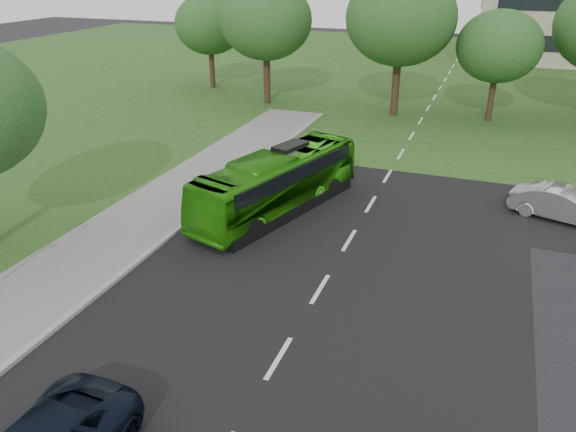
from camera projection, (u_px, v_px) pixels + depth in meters
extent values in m
plane|color=black|center=(301.00, 321.00, 18.04)|extent=(160.00, 160.00, 0.00)
cube|color=black|center=(406.00, 144.00, 35.06)|extent=(14.00, 120.00, 0.01)
cube|color=black|center=(387.00, 176.00, 29.95)|extent=(80.00, 12.00, 0.01)
cube|color=silver|center=(391.00, 170.00, 30.80)|extent=(0.15, 90.00, 0.01)
cube|color=gray|center=(9.00, 364.00, 16.00)|extent=(0.25, 60.00, 0.15)
cube|color=#294A18|center=(448.00, 74.00, 56.33)|extent=(120.00, 60.00, 0.01)
cylinder|color=black|center=(267.00, 81.00, 44.41)|extent=(0.53, 0.53, 3.53)
ellipsoid|color=#1A4F21|center=(266.00, 20.00, 42.50)|extent=(7.02, 7.02, 5.96)
cylinder|color=black|center=(395.00, 89.00, 41.00)|extent=(0.56, 0.56, 3.74)
ellipsoid|color=#1A4F21|center=(401.00, 18.00, 38.93)|extent=(7.70, 7.70, 6.54)
cylinder|color=black|center=(491.00, 101.00, 39.58)|extent=(0.43, 0.43, 2.87)
ellipsoid|color=#1A4F21|center=(499.00, 46.00, 38.03)|extent=(5.71, 5.71, 4.86)
cylinder|color=black|center=(212.00, 70.00, 49.85)|extent=(0.46, 0.46, 3.05)
ellipsoid|color=#1A4F21|center=(210.00, 24.00, 48.21)|extent=(5.99, 5.99, 5.09)
imported|color=#288F0E|center=(277.00, 182.00, 25.40)|extent=(5.03, 10.06, 2.73)
imported|color=silver|center=(563.00, 204.00, 24.77)|extent=(4.64, 2.74, 1.44)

